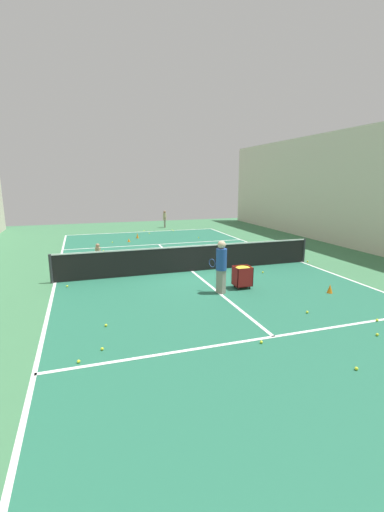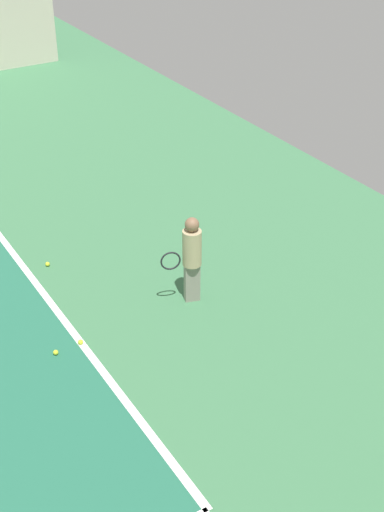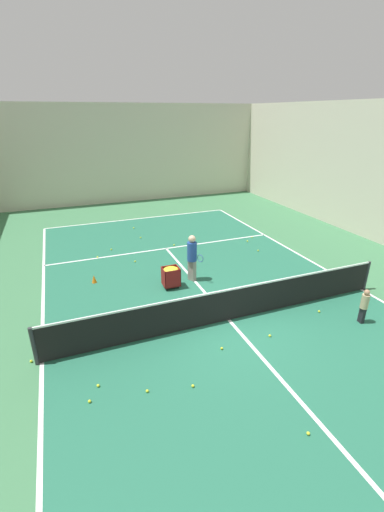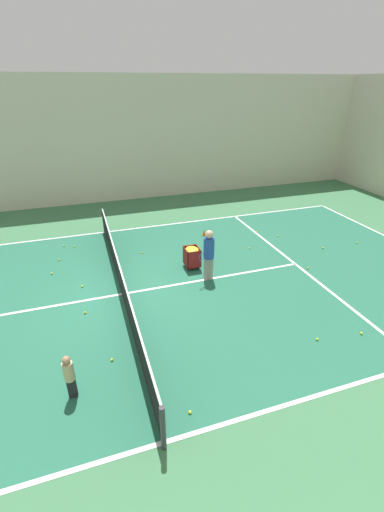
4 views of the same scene
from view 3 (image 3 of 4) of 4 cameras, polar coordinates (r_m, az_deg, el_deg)
ground_plane at (r=10.45m, az=6.17°, el=-10.58°), size 35.46×35.46×0.00m
court_playing_area at (r=10.45m, az=6.17°, el=-10.57°), size 10.37×22.70×0.00m
line_baseline_far at (r=20.30m, az=-8.67°, el=6.20°), size 10.37×0.10×0.00m
line_sideline_left at (r=9.62m, az=-23.74°, el=-15.99°), size 0.10×22.70×0.00m
line_sideline_right at (r=13.40m, az=26.39°, el=-5.04°), size 0.10×22.70×0.00m
line_service_far at (r=15.62m, az=-4.32°, el=1.26°), size 10.37×0.10×0.00m
line_centre_service at (r=10.45m, az=6.18°, el=-10.56°), size 0.10×12.49×0.00m
hall_enclosure_far at (r=23.98m, az=-11.70°, el=16.22°), size 19.13×0.15×6.30m
tennis_net at (r=10.16m, az=6.31°, el=-8.00°), size 10.67×0.10×1.06m
coach_at_net at (r=12.28m, az=0.02°, el=0.17°), size 0.50×0.66×1.74m
child_midcourt at (r=11.15m, az=26.79°, el=-7.15°), size 0.24×0.24×1.09m
ball_cart at (r=11.96m, az=-3.54°, el=-2.93°), size 0.58×0.50×0.77m
training_cone_2 at (r=12.94m, az=-16.01°, el=-3.68°), size 0.18×0.18×0.29m
tennis_ball_4 at (r=8.23m, az=-16.71°, el=-22.17°), size 0.07×0.07×0.07m
tennis_ball_5 at (r=8.53m, az=-15.37°, el=-20.10°), size 0.07×0.07×0.07m
tennis_ball_6 at (r=15.53m, az=10.96°, el=0.90°), size 0.07×0.07×0.07m
tennis_ball_7 at (r=16.60m, az=9.22°, el=2.48°), size 0.07×0.07×0.07m
tennis_ball_8 at (r=7.74m, az=18.81°, el=-26.19°), size 0.07×0.07×0.07m
tennis_ball_10 at (r=15.91m, az=-3.02°, el=1.85°), size 0.07×0.07×0.07m
tennis_ball_11 at (r=15.80m, az=-13.31°, el=1.08°), size 0.07×0.07×0.07m
tennis_ball_12 at (r=13.49m, az=23.13°, el=-4.12°), size 0.07×0.07×0.07m
tennis_ball_13 at (r=8.25m, az=0.15°, el=-20.83°), size 0.07×0.07×0.07m
tennis_ball_15 at (r=18.56m, az=-9.70°, el=4.65°), size 0.07×0.07×0.07m
tennis_ball_16 at (r=11.43m, az=20.42°, el=-8.65°), size 0.07×0.07×0.07m
tennis_ball_18 at (r=14.34m, az=-9.47°, el=-0.89°), size 0.07×0.07×0.07m
tennis_ball_19 at (r=15.11m, az=-15.49°, el=-0.17°), size 0.07×0.07×0.07m
tennis_ball_20 at (r=8.20m, az=-7.47°, el=-21.40°), size 0.07×0.07×0.07m
tennis_ball_21 at (r=10.60m, az=-9.52°, el=-10.03°), size 0.07×0.07×0.07m
tennis_ball_22 at (r=9.73m, az=-25.24°, el=-15.57°), size 0.07×0.07×0.07m
tennis_ball_23 at (r=17.16m, az=9.97°, el=3.11°), size 0.07×0.07×0.07m
tennis_ball_24 at (r=9.93m, az=12.84°, el=-12.82°), size 0.07×0.07×0.07m
tennis_ball_26 at (r=17.03m, az=-8.56°, el=3.05°), size 0.07×0.07×0.07m
tennis_ball_27 at (r=9.29m, az=4.98°, el=-15.08°), size 0.07×0.07×0.07m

